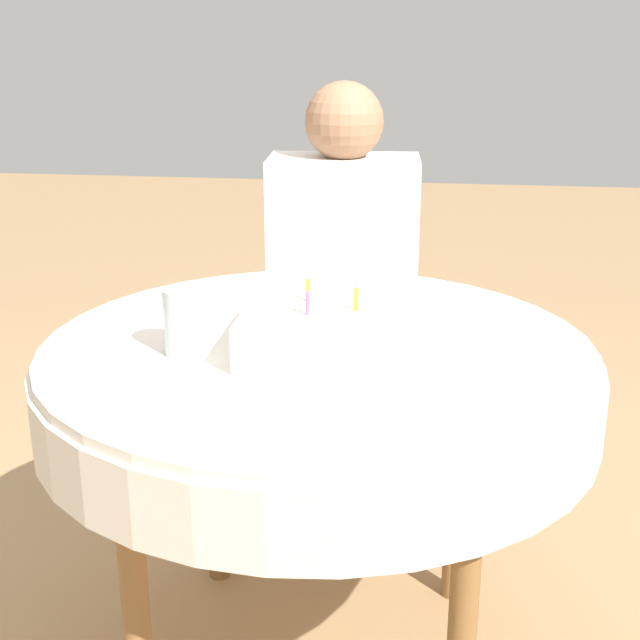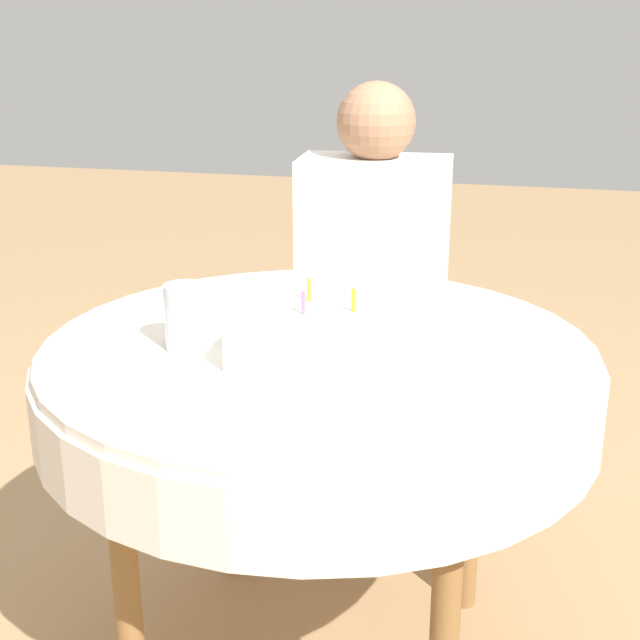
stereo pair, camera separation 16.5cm
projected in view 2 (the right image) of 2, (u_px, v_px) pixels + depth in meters
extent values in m
cylinder|color=silver|center=(318.00, 348.00, 1.69)|extent=(1.05, 1.05, 0.02)
cylinder|color=silver|center=(318.00, 385.00, 1.71)|extent=(1.07, 1.07, 0.13)
cylinder|color=brown|center=(126.00, 580.00, 1.61)|extent=(0.05, 0.05, 0.72)
cylinder|color=brown|center=(445.00, 629.00, 1.48)|extent=(0.05, 0.05, 0.72)
cylinder|color=brown|center=(231.00, 441.00, 2.14)|extent=(0.05, 0.05, 0.72)
cylinder|color=brown|center=(472.00, 468.00, 2.01)|extent=(0.05, 0.05, 0.72)
cube|color=#4C331E|center=(372.00, 359.00, 2.51)|extent=(0.44, 0.44, 0.04)
cube|color=#4C331E|center=(381.00, 255.00, 2.61)|extent=(0.37, 0.06, 0.47)
cylinder|color=#4C331E|center=(298.00, 450.00, 2.45)|extent=(0.04, 0.04, 0.39)
cylinder|color=#4C331E|center=(428.00, 461.00, 2.39)|extent=(0.04, 0.04, 0.39)
cylinder|color=#4C331E|center=(320.00, 399.00, 2.78)|extent=(0.04, 0.04, 0.39)
cylinder|color=#4C331E|center=(435.00, 407.00, 2.72)|extent=(0.04, 0.04, 0.39)
cylinder|color=#9E7051|center=(327.00, 444.00, 2.44)|extent=(0.09, 0.09, 0.43)
cylinder|color=#9E7051|center=(400.00, 450.00, 2.41)|extent=(0.09, 0.09, 0.43)
cube|color=silver|center=(374.00, 259.00, 2.42)|extent=(0.41, 0.25, 0.55)
sphere|color=#9E7051|center=(376.00, 122.00, 2.30)|extent=(0.21, 0.21, 0.21)
cube|color=white|center=(320.00, 330.00, 1.63)|extent=(0.28, 0.28, 0.08)
cylinder|color=gold|center=(354.00, 300.00, 1.59)|extent=(0.01, 0.01, 0.04)
cylinder|color=gold|center=(309.00, 290.00, 1.65)|extent=(0.01, 0.01, 0.04)
cylinder|color=#D166B2|center=(304.00, 303.00, 1.57)|extent=(0.01, 0.01, 0.04)
cylinder|color=silver|center=(185.00, 317.00, 1.64)|extent=(0.08, 0.08, 0.12)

